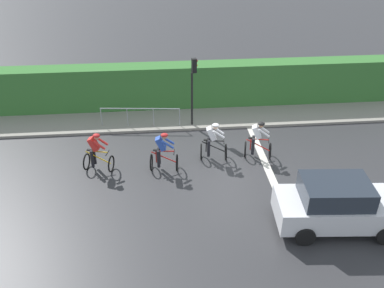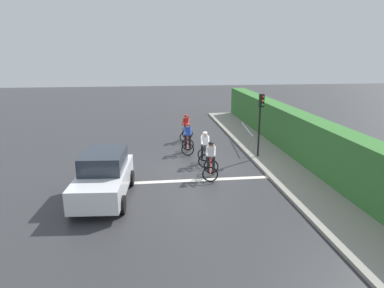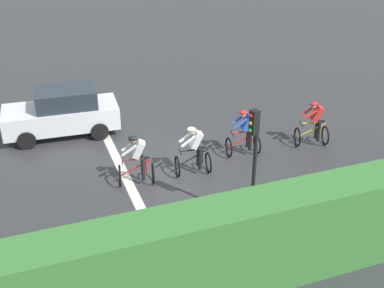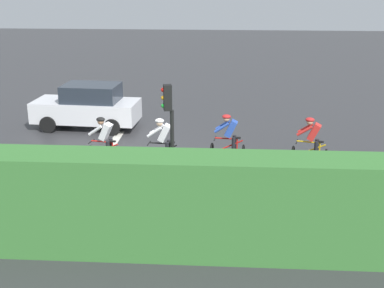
% 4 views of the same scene
% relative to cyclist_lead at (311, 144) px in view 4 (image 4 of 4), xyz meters
% --- Properties ---
extents(ground_plane, '(80.00, 80.00, 0.00)m').
position_rel_cyclist_lead_xyz_m(ground_plane, '(-0.02, -5.33, -0.80)').
color(ground_plane, '#333335').
extents(sidewalk_kerb, '(2.80, 24.33, 0.12)m').
position_rel_cyclist_lead_xyz_m(sidewalk_kerb, '(4.27, -3.33, -0.74)').
color(sidewalk_kerb, gray).
rests_on(sidewalk_kerb, ground).
extents(stone_wall_low, '(0.44, 24.33, 0.64)m').
position_rel_cyclist_lead_xyz_m(stone_wall_low, '(5.17, -3.33, -0.48)').
color(stone_wall_low, tan).
rests_on(stone_wall_low, ground).
extents(hedge_wall, '(1.10, 24.33, 2.28)m').
position_rel_cyclist_lead_xyz_m(hedge_wall, '(5.47, -3.33, 0.34)').
color(hedge_wall, '#387533').
rests_on(hedge_wall, ground).
extents(road_marking_stop_line, '(7.00, 0.30, 0.01)m').
position_rel_cyclist_lead_xyz_m(road_marking_stop_line, '(-0.02, -6.76, -0.79)').
color(road_marking_stop_line, silver).
rests_on(road_marking_stop_line, ground).
extents(cyclist_lead, '(0.92, 1.21, 1.66)m').
position_rel_cyclist_lead_xyz_m(cyclist_lead, '(0.00, 0.00, 0.00)').
color(cyclist_lead, black).
rests_on(cyclist_lead, ground).
extents(cyclist_second, '(0.80, 1.15, 1.66)m').
position_rel_cyclist_lead_xyz_m(cyclist_second, '(-0.21, -2.58, 0.00)').
color(cyclist_second, black).
rests_on(cyclist_second, ground).
extents(cyclist_mid, '(0.80, 1.15, 1.66)m').
position_rel_cyclist_lead_xyz_m(cyclist_mid, '(0.40, -4.63, 0.00)').
color(cyclist_mid, black).
rests_on(cyclist_mid, ground).
extents(cyclist_fourth, '(0.89, 1.20, 1.66)m').
position_rel_cyclist_lead_xyz_m(cyclist_fourth, '(0.37, -6.48, 0.00)').
color(cyclist_fourth, black).
rests_on(cyclist_fourth, ground).
extents(car_white, '(2.11, 4.21, 1.76)m').
position_rel_cyclist_lead_xyz_m(car_white, '(-3.98, -8.13, 0.08)').
color(car_white, silver).
rests_on(car_white, ground).
extents(traffic_light_near_crossing, '(0.24, 0.31, 3.34)m').
position_rel_cyclist_lead_xyz_m(traffic_light_near_crossing, '(3.30, -4.09, 1.43)').
color(traffic_light_near_crossing, black).
rests_on(traffic_light_near_crossing, ground).
extents(pedestrian_railing_kerbside, '(0.41, 3.68, 1.03)m').
position_rel_cyclist_lead_xyz_m(pedestrian_railing_kerbside, '(3.37, -1.63, -0.00)').
color(pedestrian_railing_kerbside, '#999EA3').
rests_on(pedestrian_railing_kerbside, ground).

